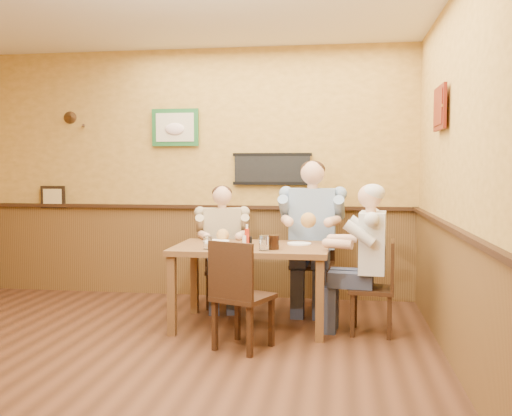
{
  "coord_description": "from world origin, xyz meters",
  "views": [
    {
      "loc": [
        1.66,
        -3.84,
        1.46
      ],
      "look_at": [
        0.91,
        1.23,
        1.1
      ],
      "focal_mm": 40.0,
      "sensor_mm": 36.0,
      "label": 1
    }
  ],
  "objects": [
    {
      "name": "room",
      "position": [
        0.14,
        0.17,
        1.69
      ],
      "size": [
        5.02,
        5.03,
        2.81
      ],
      "color": "#361D10",
      "rests_on": "ground"
    },
    {
      "name": "dining_table",
      "position": [
        0.86,
        1.28,
        0.66
      ],
      "size": [
        1.4,
        0.9,
        0.75
      ],
      "color": "brown",
      "rests_on": "ground"
    },
    {
      "name": "chair_back_left",
      "position": [
        0.44,
        1.99,
        0.4
      ],
      "size": [
        0.44,
        0.44,
        0.8
      ],
      "primitive_type": null,
      "rotation": [
        0.0,
        0.0,
        0.22
      ],
      "color": "#341E10",
      "rests_on": "ground"
    },
    {
      "name": "chair_back_right",
      "position": [
        1.38,
        2.03,
        0.48
      ],
      "size": [
        0.46,
        0.46,
        0.96
      ],
      "primitive_type": null,
      "rotation": [
        0.0,
        0.0,
        -0.04
      ],
      "color": "#341E10",
      "rests_on": "ground"
    },
    {
      "name": "chair_right_end",
      "position": [
        1.94,
        1.21,
        0.42
      ],
      "size": [
        0.42,
        0.42,
        0.83
      ],
      "primitive_type": null,
      "rotation": [
        0.0,
        0.0,
        -1.67
      ],
      "color": "#341E10",
      "rests_on": "ground"
    },
    {
      "name": "chair_near_side",
      "position": [
        0.89,
        0.63,
        0.44
      ],
      "size": [
        0.54,
        0.54,
        0.89
      ],
      "primitive_type": null,
      "rotation": [
        0.0,
        0.0,
        2.74
      ],
      "color": "#341E10",
      "rests_on": "ground"
    },
    {
      "name": "diner_tan_shirt",
      "position": [
        0.44,
        1.99,
        0.57
      ],
      "size": [
        0.63,
        0.63,
        1.15
      ],
      "primitive_type": null,
      "rotation": [
        0.0,
        0.0,
        0.22
      ],
      "color": "tan",
      "rests_on": "ground"
    },
    {
      "name": "diner_blue_polo",
      "position": [
        1.38,
        2.03,
        0.69
      ],
      "size": [
        0.66,
        0.66,
        1.38
      ],
      "primitive_type": null,
      "rotation": [
        0.0,
        0.0,
        -0.04
      ],
      "color": "#7A95B7",
      "rests_on": "ground"
    },
    {
      "name": "diner_white_elder",
      "position": [
        1.94,
        1.21,
        0.59
      ],
      "size": [
        0.6,
        0.6,
        1.19
      ],
      "primitive_type": null,
      "rotation": [
        0.0,
        0.0,
        -1.67
      ],
      "color": "silver",
      "rests_on": "ground"
    },
    {
      "name": "water_glass_left",
      "position": [
        0.51,
        1.0,
        0.81
      ],
      "size": [
        0.08,
        0.08,
        0.12
      ],
      "primitive_type": "cylinder",
      "rotation": [
        0.0,
        0.0,
        -0.06
      ],
      "color": "white",
      "rests_on": "dining_table"
    },
    {
      "name": "water_glass_mid",
      "position": [
        1.01,
        1.0,
        0.81
      ],
      "size": [
        0.09,
        0.09,
        0.13
      ],
      "primitive_type": "cylinder",
      "rotation": [
        0.0,
        0.0,
        -0.07
      ],
      "color": "white",
      "rests_on": "dining_table"
    },
    {
      "name": "cola_tumbler",
      "position": [
        1.09,
        1.08,
        0.81
      ],
      "size": [
        0.12,
        0.12,
        0.12
      ],
      "primitive_type": "cylinder",
      "rotation": [
        0.0,
        0.0,
        -0.37
      ],
      "color": "black",
      "rests_on": "dining_table"
    },
    {
      "name": "hot_sauce_bottle",
      "position": [
        0.81,
        1.31,
        0.84
      ],
      "size": [
        0.04,
        0.04,
        0.17
      ],
      "primitive_type": "cylinder",
      "rotation": [
        0.0,
        0.0,
        0.07
      ],
      "color": "red",
      "rests_on": "dining_table"
    },
    {
      "name": "salt_shaker",
      "position": [
        0.79,
        1.27,
        0.8
      ],
      "size": [
        0.05,
        0.05,
        0.09
      ],
      "primitive_type": "cylinder",
      "rotation": [
        0.0,
        0.0,
        0.34
      ],
      "color": "white",
      "rests_on": "dining_table"
    },
    {
      "name": "pepper_shaker",
      "position": [
        0.84,
        1.33,
        0.79
      ],
      "size": [
        0.04,
        0.04,
        0.08
      ],
      "primitive_type": "cylinder",
      "rotation": [
        0.0,
        0.0,
        0.22
      ],
      "color": "black",
      "rests_on": "dining_table"
    },
    {
      "name": "plate_far_left",
      "position": [
        0.49,
        1.47,
        0.76
      ],
      "size": [
        0.27,
        0.27,
        0.02
      ],
      "primitive_type": "cylinder",
      "rotation": [
        0.0,
        0.0,
        -0.07
      ],
      "color": "white",
      "rests_on": "dining_table"
    },
    {
      "name": "plate_far_right",
      "position": [
        1.28,
        1.44,
        0.76
      ],
      "size": [
        0.25,
        0.25,
        0.01
      ],
      "primitive_type": "cylinder",
      "rotation": [
        0.0,
        0.0,
        0.15
      ],
      "color": "white",
      "rests_on": "dining_table"
    }
  ]
}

